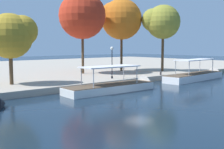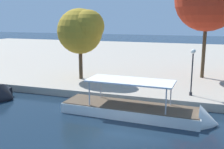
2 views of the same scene
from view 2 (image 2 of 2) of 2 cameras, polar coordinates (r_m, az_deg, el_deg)
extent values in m
plane|color=#142333|center=(18.17, 0.51, -13.41)|extent=(220.00, 220.00, 0.00)
cube|color=#A39989|center=(51.21, 12.66, 3.39)|extent=(120.00, 55.00, 0.74)
cone|color=black|center=(27.80, -21.39, -4.62)|extent=(1.42, 2.66, 2.56)
cube|color=silver|center=(22.04, 3.84, -8.25)|extent=(11.28, 3.33, 1.26)
cone|color=silver|center=(21.23, 20.00, -9.79)|extent=(1.50, 2.67, 2.62)
cube|color=brown|center=(21.82, 3.86, -6.59)|extent=(11.05, 3.18, 0.08)
cylinder|color=#B2B2B7|center=(21.99, 12.50, -3.96)|extent=(0.10, 0.10, 1.94)
cylinder|color=#B2B2B7|center=(19.78, 11.50, -5.72)|extent=(0.10, 0.10, 1.94)
cylinder|color=#B2B2B7|center=(23.59, -2.44, -2.59)|extent=(0.10, 0.10, 1.94)
cylinder|color=#B2B2B7|center=(21.54, -4.88, -4.04)|extent=(0.10, 0.10, 1.94)
cube|color=silver|center=(21.26, 3.94, -1.38)|extent=(7.03, 2.94, 0.12)
cylinder|color=black|center=(25.47, 16.74, -0.04)|extent=(0.12, 0.12, 3.92)
sphere|color=white|center=(25.13, 17.04, 4.78)|extent=(0.44, 0.44, 0.44)
cylinder|color=black|center=(25.89, 16.50, -3.96)|extent=(0.26, 0.26, 0.30)
cylinder|color=#4C3823|center=(33.49, 19.06, 4.78)|extent=(0.41, 0.41, 6.43)
cylinder|color=#4C3823|center=(31.52, -6.72, 2.36)|extent=(0.43, 0.43, 3.62)
sphere|color=olive|center=(31.12, -6.89, 9.19)|extent=(5.18, 5.18, 5.18)
sphere|color=olive|center=(32.53, -7.70, 8.04)|extent=(2.70, 2.70, 2.70)
sphere|color=olive|center=(30.15, -5.10, 10.32)|extent=(3.61, 3.61, 3.61)
camera|label=1|loc=(25.85, -79.00, -3.50)|focal=44.77mm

